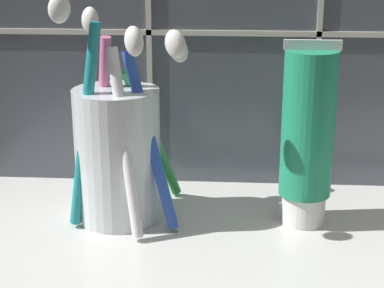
% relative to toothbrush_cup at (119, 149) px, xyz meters
% --- Properties ---
extents(sink_counter, '(0.62, 0.30, 0.02)m').
position_rel_toothbrush_cup_xyz_m(sink_counter, '(0.16, -0.06, -0.07)').
color(sink_counter, silver).
rests_on(sink_counter, ground).
extents(toothbrush_cup, '(0.11, 0.13, 0.19)m').
position_rel_toothbrush_cup_xyz_m(toothbrush_cup, '(0.00, 0.00, 0.00)').
color(toothbrush_cup, silver).
rests_on(toothbrush_cup, sink_counter).
extents(toothpaste_tube, '(0.05, 0.04, 0.16)m').
position_rel_toothbrush_cup_xyz_m(toothpaste_tube, '(0.16, 0.00, 0.02)').
color(toothpaste_tube, white).
rests_on(toothpaste_tube, sink_counter).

